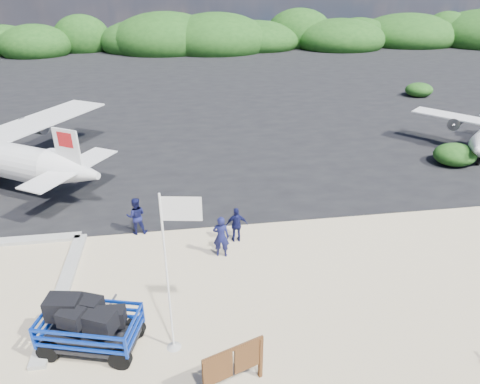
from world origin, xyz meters
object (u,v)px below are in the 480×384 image
(aircraft_large, at_px, (350,103))
(aircraft_small, at_px, (120,90))
(flagpole, at_px, (174,347))
(crew_c, at_px, (237,225))
(crew_a, at_px, (221,237))
(crew_b, at_px, (136,216))
(baggage_cart, at_px, (95,347))

(aircraft_large, distance_m, aircraft_small, 21.76)
(flagpole, relative_size, crew_c, 3.36)
(crew_a, distance_m, aircraft_large, 25.00)
(crew_b, bearing_deg, aircraft_large, -133.80)
(flagpole, distance_m, aircraft_small, 33.34)
(baggage_cart, relative_size, crew_b, 1.81)
(flagpole, height_order, crew_c, flagpole)
(crew_a, distance_m, crew_b, 4.09)
(baggage_cart, relative_size, aircraft_small, 0.37)
(crew_a, height_order, crew_b, crew_a)
(crew_c, xyz_separation_m, aircraft_large, (12.89, 19.97, -0.79))
(baggage_cart, bearing_deg, aircraft_small, 109.89)
(aircraft_small, bearing_deg, crew_c, 64.50)
(crew_a, relative_size, aircraft_small, 0.22)
(crew_a, height_order, crew_c, crew_a)
(crew_a, bearing_deg, flagpole, 79.13)
(flagpole, distance_m, crew_c, 6.16)
(crew_a, xyz_separation_m, aircraft_small, (-6.76, 28.48, -0.90))
(crew_a, xyz_separation_m, aircraft_large, (13.65, 20.93, -0.90))
(crew_b, relative_size, aircraft_small, 0.21)
(crew_b, bearing_deg, flagpole, 101.06)
(baggage_cart, distance_m, aircraft_small, 32.75)
(flagpole, xyz_separation_m, crew_b, (-1.49, 6.73, 0.85))
(baggage_cart, height_order, crew_c, crew_c)
(aircraft_large, bearing_deg, crew_a, 87.93)
(aircraft_small, bearing_deg, crew_a, 62.58)
(baggage_cart, xyz_separation_m, crew_c, (5.10, 5.14, 0.79))
(baggage_cart, bearing_deg, crew_b, 97.60)
(crew_a, height_order, aircraft_large, aircraft_large)
(baggage_cart, distance_m, crew_b, 6.51)
(aircraft_large, bearing_deg, crew_b, 78.65)
(flagpole, bearing_deg, crew_c, 63.72)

